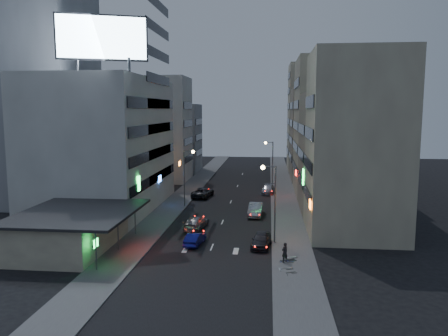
# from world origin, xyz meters

# --- Properties ---
(ground) EXTENTS (180.00, 180.00, 0.00)m
(ground) POSITION_xyz_m (0.00, 0.00, 0.00)
(ground) COLOR black
(ground) RESTS_ON ground
(sidewalk_left) EXTENTS (4.00, 120.00, 0.12)m
(sidewalk_left) POSITION_xyz_m (-8.00, 30.00, 0.06)
(sidewalk_left) COLOR #4C4C4F
(sidewalk_left) RESTS_ON ground
(sidewalk_right) EXTENTS (4.00, 120.00, 0.12)m
(sidewalk_right) POSITION_xyz_m (8.00, 30.00, 0.06)
(sidewalk_right) COLOR #4C4C4F
(sidewalk_right) RESTS_ON ground
(food_court) EXTENTS (11.00, 13.00, 3.88)m
(food_court) POSITION_xyz_m (-13.90, 2.00, 1.98)
(food_court) COLOR #BAB492
(food_court) RESTS_ON ground
(white_building) EXTENTS (14.00, 24.00, 18.00)m
(white_building) POSITION_xyz_m (-17.00, 20.00, 9.00)
(white_building) COLOR beige
(white_building) RESTS_ON ground
(grey_tower) EXTENTS (10.00, 14.00, 34.00)m
(grey_tower) POSITION_xyz_m (-26.00, 23.00, 17.00)
(grey_tower) COLOR gray
(grey_tower) RESTS_ON ground
(shophouse_near) EXTENTS (10.00, 11.00, 20.00)m
(shophouse_near) POSITION_xyz_m (15.00, 10.50, 10.00)
(shophouse_near) COLOR #BAB492
(shophouse_near) RESTS_ON ground
(shophouse_mid) EXTENTS (11.00, 12.00, 16.00)m
(shophouse_mid) POSITION_xyz_m (15.50, 22.00, 8.00)
(shophouse_mid) COLOR gray
(shophouse_mid) RESTS_ON ground
(shophouse_far) EXTENTS (10.00, 14.00, 22.00)m
(shophouse_far) POSITION_xyz_m (15.00, 35.00, 11.00)
(shophouse_far) COLOR #BAB492
(shophouse_far) RESTS_ON ground
(far_left_a) EXTENTS (11.00, 10.00, 20.00)m
(far_left_a) POSITION_xyz_m (-15.50, 45.00, 10.00)
(far_left_a) COLOR beige
(far_left_a) RESTS_ON ground
(far_left_b) EXTENTS (12.00, 10.00, 15.00)m
(far_left_b) POSITION_xyz_m (-16.00, 58.00, 7.50)
(far_left_b) COLOR gray
(far_left_b) RESTS_ON ground
(far_right_a) EXTENTS (11.00, 12.00, 18.00)m
(far_right_a) POSITION_xyz_m (15.50, 50.00, 9.00)
(far_right_a) COLOR gray
(far_right_a) RESTS_ON ground
(far_right_b) EXTENTS (12.00, 12.00, 24.00)m
(far_right_b) POSITION_xyz_m (16.00, 64.00, 12.00)
(far_right_b) COLOR #BAB492
(far_right_b) RESTS_ON ground
(billboard) EXTENTS (9.52, 3.75, 6.20)m
(billboard) POSITION_xyz_m (-12.99, 9.97, 21.66)
(billboard) COLOR #595B60
(billboard) RESTS_ON white_building
(street_lamp_right_near) EXTENTS (1.60, 0.44, 8.02)m
(street_lamp_right_near) POSITION_xyz_m (5.90, 6.00, 5.36)
(street_lamp_right_near) COLOR #595B60
(street_lamp_right_near) RESTS_ON sidewalk_right
(street_lamp_left) EXTENTS (1.60, 0.44, 8.02)m
(street_lamp_left) POSITION_xyz_m (-5.90, 22.00, 5.36)
(street_lamp_left) COLOR #595B60
(street_lamp_left) RESTS_ON sidewalk_left
(street_lamp_right_far) EXTENTS (1.60, 0.44, 8.02)m
(street_lamp_right_far) POSITION_xyz_m (5.90, 40.00, 5.36)
(street_lamp_right_far) COLOR #595B60
(street_lamp_right_far) RESTS_ON sidewalk_right
(parked_car_right_near) EXTENTS (2.25, 4.54, 1.49)m
(parked_car_right_near) POSITION_xyz_m (4.95, 4.57, 0.74)
(parked_car_right_near) COLOR #29282E
(parked_car_right_near) RESTS_ON ground
(parked_car_right_mid) EXTENTS (2.03, 5.10, 1.65)m
(parked_car_right_mid) POSITION_xyz_m (3.97, 17.63, 0.82)
(parked_car_right_mid) COLOR #A7AAB0
(parked_car_right_mid) RESTS_ON ground
(parked_car_left) EXTENTS (3.28, 5.88, 1.56)m
(parked_car_left) POSITION_xyz_m (-4.74, 29.10, 0.78)
(parked_car_left) COLOR #2A2A2F
(parked_car_left) RESTS_ON ground
(parked_car_right_far) EXTENTS (2.38, 5.00, 1.41)m
(parked_car_right_far) POSITION_xyz_m (5.60, 33.33, 0.70)
(parked_car_right_far) COLOR #9A9BA2
(parked_car_right_far) RESTS_ON ground
(road_car_blue) EXTENTS (1.86, 4.03, 1.28)m
(road_car_blue) POSITION_xyz_m (-1.82, 4.59, 0.64)
(road_car_blue) COLOR navy
(road_car_blue) RESTS_ON ground
(road_car_silver) EXTENTS (2.63, 5.19, 1.44)m
(road_car_silver) POSITION_xyz_m (-2.78, 10.72, 0.72)
(road_car_silver) COLOR #999DA1
(road_car_silver) RESTS_ON ground
(person) EXTENTS (0.78, 0.76, 1.80)m
(person) POSITION_xyz_m (7.13, 0.03, 1.02)
(person) COLOR black
(person) RESTS_ON sidewalk_right
(scooter_black_a) EXTENTS (1.15, 1.67, 0.97)m
(scooter_black_a) POSITION_xyz_m (7.96, -2.17, 0.61)
(scooter_black_a) COLOR black
(scooter_black_a) RESTS_ON sidewalk_right
(scooter_silver_a) EXTENTS (1.01, 1.86, 1.08)m
(scooter_silver_a) POSITION_xyz_m (7.70, -1.25, 0.66)
(scooter_silver_a) COLOR #B7B8BF
(scooter_silver_a) RESTS_ON sidewalk_right
(scooter_blue) EXTENTS (0.94, 1.80, 1.05)m
(scooter_blue) POSITION_xyz_m (8.01, 0.32, 0.64)
(scooter_blue) COLOR navy
(scooter_blue) RESTS_ON sidewalk_right
(scooter_black_b) EXTENTS (1.39, 2.15, 1.25)m
(scooter_black_b) POSITION_xyz_m (8.02, 0.96, 0.74)
(scooter_black_b) COLOR black
(scooter_black_b) RESTS_ON sidewalk_right
(scooter_silver_b) EXTENTS (1.16, 1.82, 1.06)m
(scooter_silver_b) POSITION_xyz_m (8.23, 1.69, 0.65)
(scooter_silver_b) COLOR silver
(scooter_silver_b) RESTS_ON sidewalk_right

